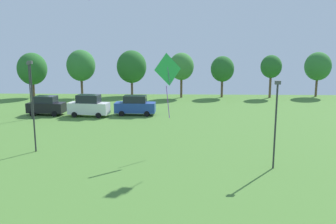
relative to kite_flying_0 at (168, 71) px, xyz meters
The scene contains 14 objects.
kite_flying_0 is the anchor object (origin of this frame).
parked_car_leftmost 21.42m from the kite_flying_0, 136.04° to the left, with size 4.38×2.24×2.28m.
parked_car_second_from_left 17.51m from the kite_flying_0, 125.25° to the left, with size 4.82×2.34×2.54m.
parked_car_third_from_left 16.22m from the kite_flying_0, 106.62° to the left, with size 4.80×2.07×2.33m.
light_post_0 20.16m from the kite_flying_0, 142.35° to the left, with size 0.36×0.20×6.30m.
light_post_1 8.55m from the kite_flying_0, 26.44° to the right, with size 0.36×0.20×5.89m.
light_post_2 10.55m from the kite_flying_0, behind, with size 0.36×0.20×7.00m.
treeline_tree_0 36.47m from the kite_flying_0, 127.94° to the left, with size 4.56×4.56×7.07m.
treeline_tree_1 32.54m from the kite_flying_0, 116.88° to the left, with size 4.45×4.45×7.53m.
treeline_tree_2 32.24m from the kite_flying_0, 102.63° to the left, with size 4.82×4.82×7.42m.
treeline_tree_3 29.61m from the kite_flying_0, 87.91° to the left, with size 3.89×3.89×7.07m.
treeline_tree_4 31.14m from the kite_flying_0, 75.91° to the left, with size 3.68×3.68×6.54m.
treeline_tree_5 33.60m from the kite_flying_0, 63.18° to the left, with size 3.27×3.27×6.72m.
treeline_tree_6 39.02m from the kite_flying_0, 53.93° to the left, with size 4.13×4.13×7.16m.
Camera 1 is at (0.87, 0.08, 8.08)m, focal length 38.00 mm.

